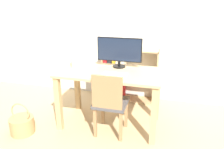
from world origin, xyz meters
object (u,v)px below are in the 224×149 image
keyboard (115,74)px  bookshelf (120,77)px  basket (22,125)px  vase (76,61)px  chair (110,102)px  monitor (119,51)px

keyboard → bookshelf: size_ratio=0.34×
bookshelf → basket: bookshelf is taller
vase → bookshelf: vase is taller
keyboard → basket: size_ratio=0.73×
vase → basket: 1.08m
keyboard → vase: (-0.60, 0.19, 0.08)m
chair → keyboard: bearing=71.2°
keyboard → chair: size_ratio=0.37×
vase → chair: 0.77m
chair → vase: bearing=143.6°
monitor → basket: (-1.11, -0.72, -0.88)m
bookshelf → basket: size_ratio=2.16×
keyboard → vase: vase is taller
monitor → bookshelf: size_ratio=0.67×
chair → basket: bearing=-173.5°
vase → keyboard: bearing=-17.9°
monitor → vase: (-0.57, -0.13, -0.14)m
vase → chair: bearing=-29.8°
keyboard → bookshelf: bookshelf is taller
bookshelf → vase: bearing=-121.1°
bookshelf → basket: (-0.98, -1.33, -0.28)m
keyboard → vase: bearing=162.1°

